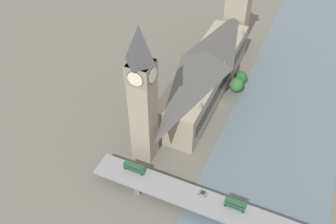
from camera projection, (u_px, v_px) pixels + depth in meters
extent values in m
plane|color=#605E56|center=(223.00, 106.00, 233.69)|extent=(600.00, 600.00, 0.00)
cube|color=slate|center=(284.00, 123.00, 222.07)|extent=(64.59, 360.00, 0.30)
cube|color=gray|center=(205.00, 78.00, 235.77)|extent=(24.24, 106.36, 23.15)
cube|color=black|center=(224.00, 81.00, 231.30)|extent=(0.40, 97.85, 6.95)
pyramid|color=#4C4C4C|center=(207.00, 57.00, 225.23)|extent=(23.75, 104.23, 8.00)
cone|color=gray|center=(243.00, 32.00, 250.05)|extent=(2.20, 2.20, 5.00)
cone|color=gray|center=(225.00, 64.00, 222.90)|extent=(2.20, 2.20, 5.00)
cone|color=gray|center=(201.00, 105.00, 195.75)|extent=(2.20, 2.20, 5.00)
cube|color=gray|center=(144.00, 113.00, 184.50)|extent=(10.93, 10.93, 60.11)
cube|color=gray|center=(141.00, 72.00, 167.48)|extent=(11.59, 11.59, 9.84)
cylinder|color=black|center=(152.00, 75.00, 165.78)|extent=(0.50, 8.09, 8.09)
cylinder|color=silver|center=(153.00, 75.00, 165.75)|extent=(0.62, 7.49, 7.49)
cylinder|color=black|center=(130.00, 69.00, 169.18)|extent=(0.50, 8.09, 8.09)
cylinder|color=silver|center=(130.00, 69.00, 169.21)|extent=(0.62, 7.49, 7.49)
cylinder|color=black|center=(147.00, 65.00, 171.27)|extent=(8.09, 0.50, 8.09)
cylinder|color=silver|center=(147.00, 65.00, 171.34)|extent=(7.49, 0.62, 7.49)
cylinder|color=black|center=(135.00, 79.00, 163.69)|extent=(8.09, 0.50, 8.09)
cylinder|color=silver|center=(135.00, 79.00, 163.61)|extent=(7.49, 0.62, 7.49)
pyramid|color=#424247|center=(139.00, 44.00, 157.75)|extent=(11.15, 11.15, 18.91)
cube|color=gray|center=(237.00, 16.00, 272.22)|extent=(15.79, 15.79, 44.62)
cube|color=slate|center=(252.00, 224.00, 170.22)|extent=(3.00, 11.34, 5.06)
cube|color=slate|center=(142.00, 183.00, 187.19)|extent=(3.00, 11.34, 5.06)
cube|color=gray|center=(254.00, 220.00, 168.10)|extent=(161.19, 13.35, 1.20)
cube|color=#235B33|center=(134.00, 169.00, 187.19)|extent=(11.12, 2.58, 1.84)
cube|color=black|center=(134.00, 168.00, 186.94)|extent=(10.01, 2.64, 0.81)
cube|color=#235B33|center=(134.00, 166.00, 185.84)|extent=(10.90, 2.58, 2.17)
cube|color=black|center=(134.00, 166.00, 185.76)|extent=(10.01, 2.64, 1.04)
cube|color=#1E4E2B|center=(134.00, 165.00, 185.05)|extent=(10.79, 2.45, 0.16)
cylinder|color=black|center=(127.00, 165.00, 189.96)|extent=(1.05, 0.28, 1.05)
cylinder|color=black|center=(125.00, 169.00, 188.37)|extent=(1.05, 0.28, 1.05)
cylinder|color=black|center=(144.00, 171.00, 187.15)|extent=(1.05, 0.28, 1.05)
cylinder|color=black|center=(142.00, 175.00, 185.57)|extent=(1.05, 0.28, 1.05)
cube|color=#235B33|center=(235.00, 206.00, 171.26)|extent=(10.06, 2.43, 2.02)
cube|color=black|center=(235.00, 205.00, 170.98)|extent=(9.05, 2.49, 0.89)
cube|color=#235B33|center=(235.00, 203.00, 169.77)|extent=(9.86, 2.43, 2.37)
cube|color=black|center=(236.00, 203.00, 169.69)|extent=(9.05, 2.49, 1.14)
cube|color=#1E4E2B|center=(236.00, 202.00, 168.91)|extent=(9.76, 2.31, 0.16)
cylinder|color=black|center=(227.00, 202.00, 173.88)|extent=(1.04, 0.28, 1.04)
cylinder|color=black|center=(225.00, 206.00, 172.39)|extent=(1.04, 0.28, 1.04)
cylinder|color=black|center=(244.00, 208.00, 171.38)|extent=(1.04, 0.28, 1.04)
cylinder|color=black|center=(243.00, 212.00, 169.90)|extent=(1.04, 0.28, 1.04)
cube|color=slate|center=(203.00, 193.00, 177.30)|extent=(4.06, 1.78, 0.71)
cube|color=black|center=(203.00, 193.00, 176.84)|extent=(2.11, 1.60, 0.53)
cylinder|color=black|center=(200.00, 191.00, 178.47)|extent=(0.68, 0.22, 0.68)
cylinder|color=black|center=(199.00, 194.00, 177.40)|extent=(0.68, 0.22, 0.68)
cylinder|color=black|center=(206.00, 194.00, 177.54)|extent=(0.68, 0.22, 0.68)
cylinder|color=black|center=(205.00, 196.00, 176.47)|extent=(0.68, 0.22, 0.68)
cylinder|color=brown|center=(240.00, 83.00, 248.74)|extent=(0.70, 0.70, 2.21)
sphere|color=#235628|center=(241.00, 77.00, 245.51)|extent=(8.61, 8.61, 8.61)
cylinder|color=brown|center=(235.00, 91.00, 242.32)|extent=(0.70, 0.70, 2.70)
sphere|color=#2D6633|center=(236.00, 85.00, 238.73)|extent=(9.28, 9.28, 9.28)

